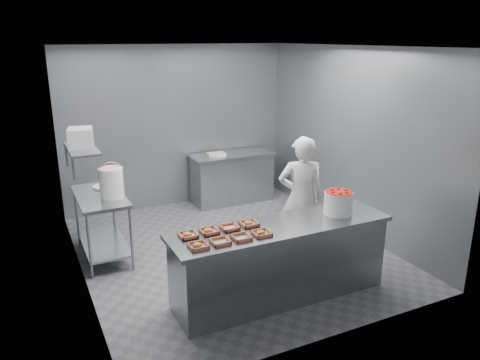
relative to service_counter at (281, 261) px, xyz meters
name	(u,v)px	position (x,y,z in m)	size (l,w,h in m)	color
floor	(231,251)	(0.00, 1.35, -0.45)	(4.50, 4.50, 0.00)	#4C4C51
ceiling	(230,46)	(0.00, 1.35, 2.35)	(4.50, 4.50, 0.00)	white
wall_back	(177,127)	(0.00, 3.60, 0.95)	(4.00, 0.04, 2.80)	slate
wall_left	(74,174)	(-2.00, 1.35, 0.95)	(0.04, 4.50, 2.80)	slate
wall_right	(351,141)	(2.00, 1.35, 0.95)	(0.04, 4.50, 2.80)	slate
service_counter	(281,261)	(0.00, 0.00, 0.00)	(2.60, 0.70, 0.90)	slate
prep_table	(102,216)	(-1.65, 1.95, 0.14)	(0.60, 1.20, 0.90)	slate
back_counter	(232,177)	(0.90, 3.25, 0.00)	(1.50, 0.60, 0.90)	slate
wall_shelf	(82,149)	(-1.82, 1.95, 1.10)	(0.35, 0.90, 0.03)	slate
tray_0	(198,246)	(-1.06, -0.15, 0.47)	(0.19, 0.18, 0.06)	tan
tray_1	(220,242)	(-0.81, -0.15, 0.47)	(0.19, 0.18, 0.04)	tan
tray_2	(241,237)	(-0.57, -0.15, 0.47)	(0.19, 0.18, 0.04)	tan
tray_3	(261,233)	(-0.34, -0.15, 0.47)	(0.19, 0.18, 0.06)	tan
tray_4	(188,235)	(-1.06, 0.15, 0.47)	(0.19, 0.18, 0.06)	tan
tray_5	(209,231)	(-0.82, 0.15, 0.47)	(0.19, 0.18, 0.06)	tan
tray_6	(230,227)	(-0.57, 0.15, 0.47)	(0.19, 0.18, 0.04)	tan
tray_7	(249,223)	(-0.34, 0.15, 0.47)	(0.19, 0.18, 0.06)	tan
worker	(301,198)	(0.79, 0.81, 0.39)	(0.62, 0.40, 1.69)	silver
strawberry_tub	(338,202)	(0.78, 0.01, 0.60)	(0.34, 0.34, 0.28)	white
glaze_bucket	(111,182)	(-1.51, 1.80, 0.65)	(0.33, 0.31, 0.48)	white
bucket_lid	(105,187)	(-1.53, 2.25, 0.46)	(0.32, 0.32, 0.02)	white
rag	(102,185)	(-1.56, 2.34, 0.46)	(0.15, 0.13, 0.02)	#CCB28C
appliance	(80,138)	(-1.82, 1.94, 1.24)	(0.29, 0.34, 0.25)	gray
paper_stack	(216,154)	(0.59, 3.25, 0.47)	(0.30, 0.22, 0.05)	silver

